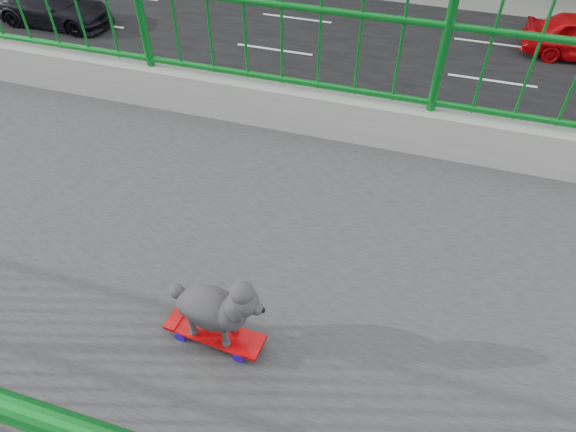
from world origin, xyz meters
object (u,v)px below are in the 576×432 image
(skateboard, at_px, (215,334))
(poodle, at_px, (215,307))
(car_1, at_px, (532,196))
(car_5, at_px, (295,240))
(car_3, at_px, (52,7))

(skateboard, height_order, poodle, poodle)
(car_1, bearing_deg, skateboard, -20.91)
(car_5, bearing_deg, poodle, 13.10)
(poodle, relative_size, car_5, 0.10)
(car_3, bearing_deg, poodle, -137.59)
(poodle, bearing_deg, car_1, 163.85)
(car_3, height_order, car_5, car_5)
(car_3, bearing_deg, car_5, -126.15)
(skateboard, distance_m, poodle, 0.22)
(skateboard, relative_size, poodle, 1.05)
(car_3, bearing_deg, car_1, -109.29)
(poodle, height_order, car_1, poodle)
(car_1, distance_m, car_3, 19.37)
(car_1, bearing_deg, car_5, -58.13)
(skateboard, height_order, car_5, skateboard)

